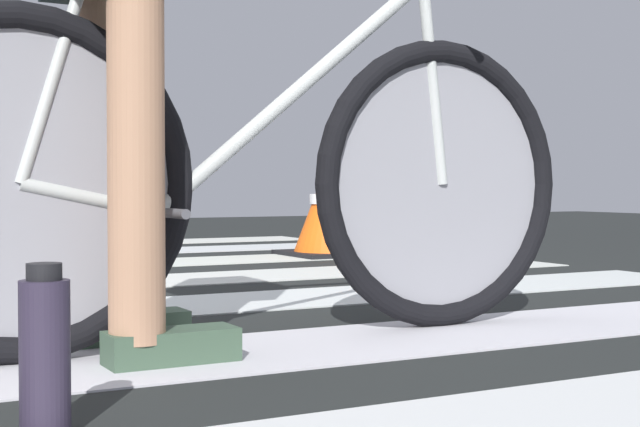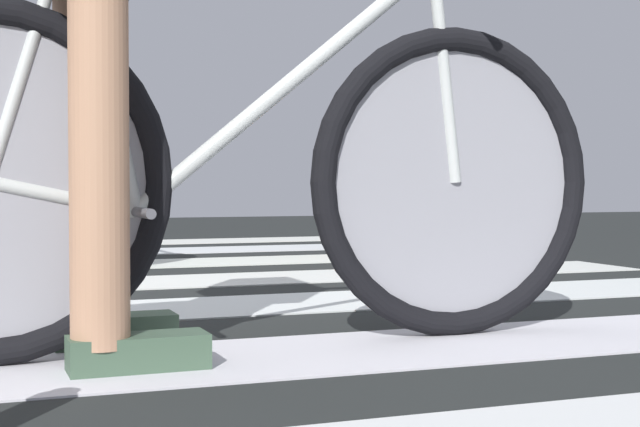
% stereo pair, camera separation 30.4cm
% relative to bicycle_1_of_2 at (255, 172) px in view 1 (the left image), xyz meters
% --- Properties ---
extents(bicycle_1_of_2, '(1.74, 0.52, 0.93)m').
position_rel_bicycle_1_of_2_xyz_m(bicycle_1_of_2, '(0.00, 0.00, 0.00)').
color(bicycle_1_of_2, black).
rests_on(bicycle_1_of_2, ground).
extents(cyclist_1_of_2, '(0.32, 0.41, 1.04)m').
position_rel_bicycle_1_of_2_xyz_m(cyclist_1_of_2, '(-0.31, -0.01, 0.29)').
color(cyclist_1_of_2, '#A87A5B').
rests_on(cyclist_1_of_2, ground).
extents(water_bottle, '(0.07, 0.07, 0.25)m').
position_rel_bicycle_1_of_2_xyz_m(water_bottle, '(-0.57, -0.56, -0.27)').
color(water_bottle, '#292233').
rests_on(water_bottle, ground).
extents(traffic_cone, '(0.46, 0.46, 0.52)m').
position_rel_bicycle_1_of_2_xyz_m(traffic_cone, '(1.40, 2.21, -0.14)').
color(traffic_cone, black).
rests_on(traffic_cone, ground).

